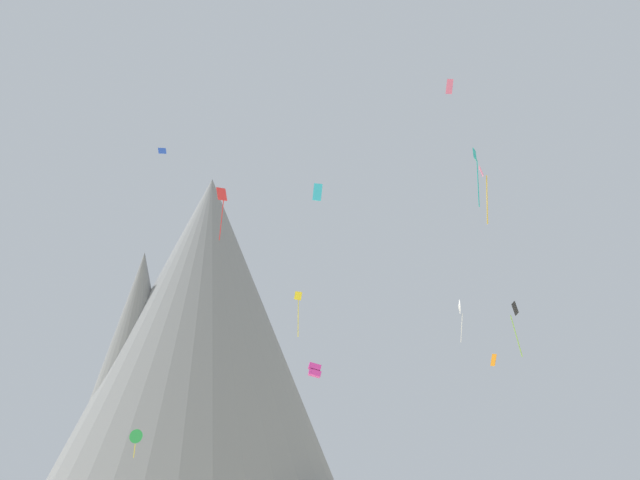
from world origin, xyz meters
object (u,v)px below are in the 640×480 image
Objects in this scene: kite_green_low at (136,437)px; kite_black_mid at (515,316)px; kite_blue_high at (162,151)px; kite_teal_high at (476,167)px; kite_yellow_mid at (298,304)px; kite_red_high at (222,200)px; kite_pink_mid at (484,186)px; kite_rainbow_high at (450,86)px; kite_orange_mid at (494,360)px; kite_magenta_low at (315,370)px; rock_massif at (187,339)px; kite_cyan_mid at (317,192)px; kite_white_mid at (459,308)px.

kite_black_mid is (39.26, -19.20, 11.23)m from kite_green_low.
kite_blue_high is 41.34m from kite_teal_high.
kite_yellow_mid is 18.51m from kite_red_high.
kite_rainbow_high reaches higher than kite_pink_mid.
kite_orange_mid is at bearing -155.49° from kite_blue_high.
kite_rainbow_high is 1.53× the size of kite_blue_high.
kite_orange_mid is (8.58, 15.18, -25.66)m from kite_rainbow_high.
kite_magenta_low is at bearing 137.86° from kite_orange_mid.
kite_magenta_low is at bearing 62.70° from kite_rainbow_high.
rock_massif reaches higher than kite_yellow_mid.
kite_magenta_low reaches higher than kite_green_low.
rock_massif is at bearing -96.46° from kite_pink_mid.
kite_orange_mid is (24.22, 27.98, -7.27)m from kite_cyan_mid.
kite_red_high is at bearing -10.87° from kite_cyan_mid.
rock_massif is at bearing -98.41° from kite_black_mid.
kite_teal_high is at bearing 147.65° from kite_green_low.
rock_massif is 68.60m from kite_rainbow_high.
kite_teal_high is (14.34, 4.41, 5.17)m from kite_cyan_mid.
kite_cyan_mid is at bearing -3.81° from kite_magenta_low.
kite_orange_mid is at bearing -53.75° from kite_rainbow_high.
kite_yellow_mid reaches higher than kite_orange_mid.
rock_massif is 12.77× the size of kite_red_high.
kite_teal_high is at bearing 57.46° from kite_magenta_low.
kite_teal_high reaches higher than kite_orange_mid.
kite_yellow_mid is at bearing -68.01° from kite_teal_high.
kite_orange_mid reaches higher than kite_magenta_low.
kite_cyan_mid is 38.58m from kite_blue_high.
kite_magenta_low is 27.04m from kite_orange_mid.
kite_pink_mid reaches higher than kite_white_mid.
kite_pink_mid is 0.91× the size of kite_yellow_mid.
kite_rainbow_high is 0.34× the size of kite_white_mid.
kite_pink_mid reaches higher than kite_yellow_mid.
kite_magenta_low is 0.26× the size of kite_white_mid.
kite_red_high reaches higher than kite_yellow_mid.
kite_cyan_mid reaches higher than kite_black_mid.
kite_blue_high is at bearing -14.26° from kite_cyan_mid.
kite_yellow_mid is 28.65m from kite_rainbow_high.
kite_orange_mid is at bearing 110.02° from kite_white_mid.
kite_orange_mid is 0.25× the size of kite_black_mid.
kite_pink_mid reaches higher than kite_green_low.
kite_teal_high is at bearing -112.82° from kite_cyan_mid.
kite_pink_mid is 51.05m from kite_green_low.
kite_black_mid is at bearing -167.89° from kite_blue_high.
kite_orange_mid is 28.43m from kite_teal_high.
kite_white_mid is at bearing 110.81° from kite_orange_mid.
rock_massif reaches higher than kite_white_mid.
rock_massif reaches higher than kite_rainbow_high.
rock_massif is 59.33m from kite_orange_mid.
kite_blue_high is 0.20× the size of kite_teal_high.
kite_teal_high is at bearing -132.01° from kite_pink_mid.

